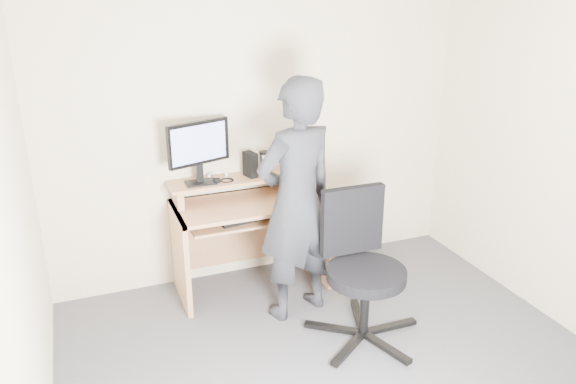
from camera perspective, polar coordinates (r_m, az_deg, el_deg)
back_wall at (r=4.61m, az=-2.78°, el=6.41°), size 3.50×0.02×2.50m
desk at (r=4.58m, az=-4.11°, el=-3.02°), size 1.20×0.60×0.91m
monitor at (r=4.31m, az=-9.05°, el=4.55°), size 0.50×0.20×0.49m
external_drive at (r=4.49m, az=-3.85°, el=2.80°), size 0.10×0.14×0.20m
travel_mug at (r=4.52m, az=-2.42°, el=2.83°), size 0.08×0.08×0.18m
smartphone at (r=4.54m, az=-1.74°, el=1.80°), size 0.10×0.14×0.01m
charger at (r=4.40m, az=-7.25°, el=1.17°), size 0.05×0.04×0.03m
headphones at (r=4.52m, az=-7.18°, el=1.61°), size 0.19×0.19×0.06m
keyboard at (r=4.37m, az=-4.21°, el=-2.53°), size 0.48×0.25×0.03m
mouse at (r=4.41m, az=-0.44°, el=-0.79°), size 0.11×0.08×0.04m
office_chair at (r=3.93m, az=7.44°, el=-7.07°), size 0.79×0.83×1.04m
person at (r=4.02m, az=0.86°, el=-0.96°), size 0.75×0.59×1.80m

